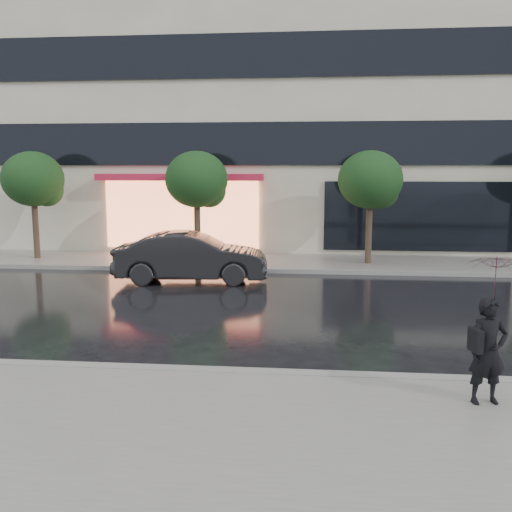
# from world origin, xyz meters

# --- Properties ---
(ground) EXTENTS (120.00, 120.00, 0.00)m
(ground) POSITION_xyz_m (0.00, 0.00, 0.00)
(ground) COLOR black
(ground) RESTS_ON ground
(sidewalk_near) EXTENTS (60.00, 4.50, 0.12)m
(sidewalk_near) POSITION_xyz_m (0.00, -3.25, 0.06)
(sidewalk_near) COLOR slate
(sidewalk_near) RESTS_ON ground
(sidewalk_far) EXTENTS (60.00, 3.50, 0.12)m
(sidewalk_far) POSITION_xyz_m (0.00, 10.25, 0.06)
(sidewalk_far) COLOR slate
(sidewalk_far) RESTS_ON ground
(curb_near) EXTENTS (60.00, 0.25, 0.14)m
(curb_near) POSITION_xyz_m (0.00, -1.00, 0.07)
(curb_near) COLOR gray
(curb_near) RESTS_ON ground
(curb_far) EXTENTS (60.00, 0.25, 0.14)m
(curb_far) POSITION_xyz_m (0.00, 8.50, 0.07)
(curb_far) COLOR gray
(curb_far) RESTS_ON ground
(office_building) EXTENTS (30.00, 12.76, 18.00)m
(office_building) POSITION_xyz_m (-0.00, 17.97, 9.00)
(office_building) COLOR beige
(office_building) RESTS_ON ground
(tree_far_west) EXTENTS (2.20, 2.20, 3.99)m
(tree_far_west) POSITION_xyz_m (-8.94, 10.03, 2.92)
(tree_far_west) COLOR #33261C
(tree_far_west) RESTS_ON ground
(tree_mid_west) EXTENTS (2.20, 2.20, 3.99)m
(tree_mid_west) POSITION_xyz_m (-2.94, 10.03, 2.92)
(tree_mid_west) COLOR #33261C
(tree_mid_west) RESTS_ON ground
(tree_mid_east) EXTENTS (2.20, 2.20, 3.99)m
(tree_mid_east) POSITION_xyz_m (3.06, 10.03, 2.92)
(tree_mid_east) COLOR #33261C
(tree_mid_east) RESTS_ON ground
(parked_car) EXTENTS (4.66, 1.98, 1.49)m
(parked_car) POSITION_xyz_m (-2.54, 6.79, 0.75)
(parked_car) COLOR black
(parked_car) RESTS_ON ground
(pedestrian_with_umbrella) EXTENTS (0.96, 0.98, 2.10)m
(pedestrian_with_umbrella) POSITION_xyz_m (3.54, -1.92, 1.47)
(pedestrian_with_umbrella) COLOR black
(pedestrian_with_umbrella) RESTS_ON sidewalk_near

